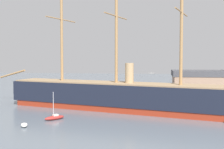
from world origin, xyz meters
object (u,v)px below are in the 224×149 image
at_px(sailboat_alongside_bow, 55,117).
at_px(dinghy_distant_centre, 151,100).
at_px(dinghy_mid_left, 24,125).
at_px(seagull_in_flight, 151,73).
at_px(tall_ship, 116,95).

height_order(sailboat_alongside_bow, dinghy_distant_centre, sailboat_alongside_bow).
relative_size(dinghy_mid_left, seagull_in_flight, 2.78).
bearing_deg(dinghy_distant_centre, dinghy_mid_left, -122.51).
relative_size(tall_ship, seagull_in_flight, 61.44).
distance_m(dinghy_mid_left, dinghy_distant_centre, 41.95).
bearing_deg(tall_ship, sailboat_alongside_bow, -130.90).
xyz_separation_m(dinghy_mid_left, sailboat_alongside_bow, (3.51, 6.51, 0.16)).
bearing_deg(dinghy_distant_centre, sailboat_alongside_bow, -123.41).
relative_size(tall_ship, sailboat_alongside_bow, 11.45).
xyz_separation_m(tall_ship, sailboat_alongside_bow, (-10.99, -12.69, -3.01)).
relative_size(sailboat_alongside_bow, seagull_in_flight, 5.37).
bearing_deg(dinghy_distant_centre, seagull_in_flight, -89.59).
distance_m(tall_ship, seagull_in_flight, 23.80).
distance_m(tall_ship, dinghy_mid_left, 24.26).
bearing_deg(sailboat_alongside_bow, seagull_in_flight, -24.09).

